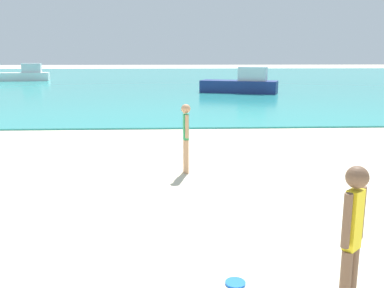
{
  "coord_description": "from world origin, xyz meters",
  "views": [
    {
      "loc": [
        0.26,
        -0.07,
        2.54
      ],
      "look_at": [
        0.57,
        6.66,
        1.1
      ],
      "focal_mm": 39.38,
      "sensor_mm": 36.0,
      "label": 1
    }
  ],
  "objects_px": {
    "person_distant": "(186,134)",
    "boat_near": "(242,84)",
    "frisbee": "(235,283)",
    "boat_far": "(25,75)",
    "person_standing": "(352,237)"
  },
  "relations": [
    {
      "from": "person_distant",
      "to": "boat_near",
      "type": "bearing_deg",
      "value": -20.41
    },
    {
      "from": "frisbee",
      "to": "boat_far",
      "type": "relative_size",
      "value": 0.05
    },
    {
      "from": "person_distant",
      "to": "boat_far",
      "type": "height_order",
      "value": "boat_far"
    },
    {
      "from": "boat_near",
      "to": "person_distant",
      "type": "bearing_deg",
      "value": 96.54
    },
    {
      "from": "person_standing",
      "to": "person_distant",
      "type": "relative_size",
      "value": 1.04
    },
    {
      "from": "person_distant",
      "to": "boat_far",
      "type": "xyz_separation_m",
      "value": [
        -14.19,
        31.96,
        -0.24
      ]
    },
    {
      "from": "boat_near",
      "to": "person_standing",
      "type": "bearing_deg",
      "value": 102.57
    },
    {
      "from": "person_standing",
      "to": "boat_near",
      "type": "relative_size",
      "value": 0.3
    },
    {
      "from": "person_standing",
      "to": "boat_far",
      "type": "relative_size",
      "value": 0.32
    },
    {
      "from": "frisbee",
      "to": "boat_far",
      "type": "distance_m",
      "value": 39.36
    },
    {
      "from": "person_standing",
      "to": "person_distant",
      "type": "distance_m",
      "value": 5.49
    },
    {
      "from": "frisbee",
      "to": "boat_far",
      "type": "xyz_separation_m",
      "value": [
        -14.6,
        36.54,
        0.6
      ]
    },
    {
      "from": "person_distant",
      "to": "frisbee",
      "type": "bearing_deg",
      "value": 177.6
    },
    {
      "from": "frisbee",
      "to": "boat_near",
      "type": "relative_size",
      "value": 0.04
    },
    {
      "from": "frisbee",
      "to": "boat_far",
      "type": "bearing_deg",
      "value": 111.78
    }
  ]
}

